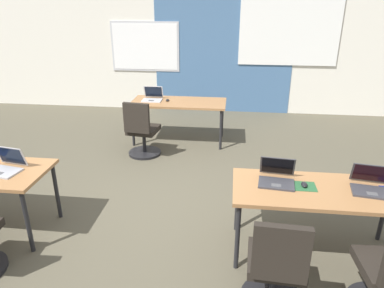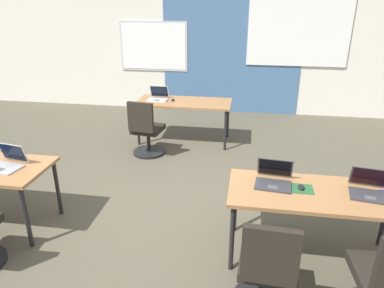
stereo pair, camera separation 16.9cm
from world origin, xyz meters
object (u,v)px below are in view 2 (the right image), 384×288
at_px(desk_far_center, 184,105).
at_px(mouse_far_left, 173,100).
at_px(chair_far_left, 146,133).
at_px(mouse_near_right_inner, 301,187).
at_px(laptop_near_right_end, 370,189).
at_px(desk_near_right, 317,198).
at_px(laptop_near_left_inner, 7,162).
at_px(chair_near_right_inner, 267,274).
at_px(laptop_far_left, 158,97).
at_px(laptop_near_right_inner, 274,179).

height_order(desk_far_center, mouse_far_left, mouse_far_left).
relative_size(chair_far_left, mouse_near_right_inner, 9.00).
bearing_deg(laptop_near_right_end, desk_near_right, -165.75).
bearing_deg(chair_far_left, desk_far_center, -116.92).
distance_m(desk_far_center, laptop_near_left_inner, 3.09).
distance_m(desk_near_right, mouse_far_left, 3.41).
relative_size(desk_near_right, chair_near_right_inner, 1.74).
bearing_deg(laptop_near_left_inner, desk_far_center, 74.13).
bearing_deg(mouse_near_right_inner, desk_far_center, 120.18).
relative_size(desk_far_center, mouse_far_left, 15.38).
relative_size(laptop_near_right_end, chair_near_right_inner, 0.41).
xyz_separation_m(desk_near_right, chair_far_left, (-2.23, 2.10, -0.28)).
xyz_separation_m(laptop_near_left_inner, chair_far_left, (0.87, 2.08, -0.39)).
xyz_separation_m(desk_far_center, mouse_far_left, (-0.19, -0.00, 0.08)).
bearing_deg(mouse_near_right_inner, chair_far_left, 135.29).
xyz_separation_m(chair_far_left, chair_near_right_inner, (1.78, -2.84, 0.00)).
xyz_separation_m(desk_near_right, mouse_near_right_inner, (-0.14, 0.03, 0.08)).
height_order(laptop_near_left_inner, mouse_near_right_inner, laptop_near_left_inner).
relative_size(laptop_near_left_inner, mouse_far_left, 3.62).
bearing_deg(laptop_far_left, chair_near_right_inner, -63.97).
relative_size(mouse_far_left, laptop_near_right_inner, 0.29).
bearing_deg(laptop_near_right_inner, mouse_near_right_inner, -8.29).
bearing_deg(laptop_near_right_end, chair_far_left, 151.53).
distance_m(desk_far_center, mouse_far_left, 0.21).
distance_m(chair_far_left, mouse_near_right_inner, 2.96).
distance_m(chair_far_left, chair_near_right_inner, 3.35).
relative_size(desk_far_center, chair_near_right_inner, 1.74).
height_order(desk_far_center, laptop_near_right_end, laptop_near_right_end).
distance_m(laptop_near_right_inner, chair_near_right_inner, 0.92).
relative_size(desk_near_right, chair_far_left, 1.74).
height_order(mouse_near_right_inner, chair_near_right_inner, chair_near_right_inner).
bearing_deg(laptop_far_left, desk_far_center, -4.61).
relative_size(laptop_near_left_inner, laptop_far_left, 1.14).
bearing_deg(mouse_far_left, laptop_near_left_inner, -112.58).
relative_size(laptop_near_right_end, laptop_far_left, 1.13).
distance_m(mouse_far_left, chair_near_right_inner, 3.86).
bearing_deg(chair_near_right_inner, chair_far_left, -54.81).
distance_m(desk_near_right, chair_far_left, 3.08).
bearing_deg(desk_near_right, chair_far_left, 136.71).
height_order(desk_near_right, desk_far_center, same).
bearing_deg(laptop_near_right_end, mouse_near_right_inner, -170.25).
distance_m(laptop_near_right_end, chair_near_right_inner, 1.25).
bearing_deg(desk_near_right, chair_near_right_inner, -121.21).
bearing_deg(mouse_far_left, laptop_near_right_inner, -60.09).
bearing_deg(chair_far_left, mouse_near_right_inner, 142.75).
distance_m(desk_far_center, laptop_far_left, 0.47).
relative_size(laptop_near_right_inner, chair_near_right_inner, 0.39).
bearing_deg(laptop_near_right_end, mouse_far_left, 140.03).
distance_m(desk_near_right, laptop_near_right_end, 0.46).
bearing_deg(desk_near_right, laptop_near_right_inner, 165.98).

